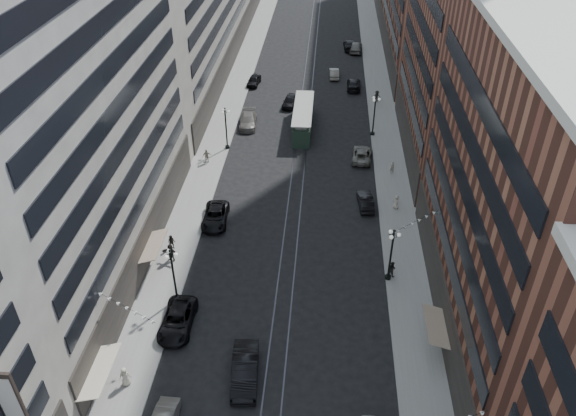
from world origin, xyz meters
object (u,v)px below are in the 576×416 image
(car_extra_0, at_px, (350,45))
(lamppost_se_far, at_px, (391,253))
(car_13, at_px, (290,101))
(pedestrian_5, at_px, (171,253))
(pedestrian_extra_0, at_px, (396,202))
(pedestrian_1, at_px, (125,376))
(pedestrian_9, at_px, (377,96))
(lamppost_sw_mid, at_px, (226,127))
(car_5, at_px, (245,370))
(pedestrian_2, at_px, (172,242))
(car_9, at_px, (254,80))
(lamppost_se_mid, at_px, (374,114))
(car_10, at_px, (366,201))
(car_12, at_px, (354,84))
(pedestrian_7, at_px, (392,269))
(streetcar, at_px, (303,119))
(pedestrian_6, at_px, (207,156))
(car_2, at_px, (177,320))
(car_7, at_px, (215,216))
(lamppost_sw_far, at_px, (173,273))
(car_11, at_px, (362,154))
(car_8, at_px, (248,120))
(pedestrian_8, at_px, (392,167))
(car_14, at_px, (334,73))
(car_extra_1, at_px, (356,47))

(car_extra_0, bearing_deg, lamppost_se_far, 89.51)
(car_13, relative_size, pedestrian_5, 2.39)
(pedestrian_5, height_order, pedestrian_extra_0, pedestrian_5)
(pedestrian_1, distance_m, pedestrian_9, 55.49)
(lamppost_sw_mid, distance_m, car_5, 35.47)
(lamppost_se_far, bearing_deg, pedestrian_1, -147.00)
(pedestrian_2, bearing_deg, car_9, 89.01)
(lamppost_se_mid, distance_m, car_10, 16.73)
(pedestrian_5, distance_m, pedestrian_9, 42.86)
(car_12, bearing_deg, lamppost_sw_mid, 52.84)
(lamppost_se_far, height_order, car_9, lamppost_se_far)
(pedestrian_7, bearing_deg, streetcar, -30.91)
(pedestrian_6, bearing_deg, car_2, 77.69)
(car_13, bearing_deg, car_7, -93.15)
(car_13, bearing_deg, lamppost_sw_far, -91.81)
(car_5, height_order, car_12, car_5)
(car_12, bearing_deg, pedestrian_6, 54.51)
(pedestrian_9, bearing_deg, car_13, -179.92)
(pedestrian_1, bearing_deg, car_12, -119.21)
(car_extra_0, bearing_deg, lamppost_sw_mid, 64.55)
(car_13, bearing_deg, streetcar, -64.49)
(pedestrian_6, bearing_deg, car_11, 169.30)
(pedestrian_6, bearing_deg, car_8, -127.22)
(lamppost_sw_mid, xyz_separation_m, pedestrian_1, (-1.63, -36.01, -2.11))
(pedestrian_2, bearing_deg, pedestrian_5, -75.22)
(car_2, height_order, car_7, car_2)
(pedestrian_1, relative_size, car_extra_0, 0.32)
(car_extra_0, bearing_deg, pedestrian_2, 70.06)
(lamppost_se_far, bearing_deg, pedestrian_6, 136.39)
(pedestrian_1, xyz_separation_m, car_9, (2.43, 56.73, -0.28))
(lamppost_se_mid, distance_m, pedestrian_9, 10.57)
(car_5, xyz_separation_m, pedestrian_extra_0, (13.00, 22.90, 0.05))
(lamppost_sw_mid, bearing_deg, pedestrian_extra_0, -30.53)
(lamppost_se_mid, xyz_separation_m, pedestrian_1, (-20.03, -41.01, -2.11))
(car_12, xyz_separation_m, pedestrian_9, (3.23, -5.06, 0.30))
(car_2, distance_m, pedestrian_9, 49.02)
(car_5, bearing_deg, pedestrian_6, 101.32)
(pedestrian_8, bearing_deg, pedestrian_2, 13.79)
(pedestrian_5, bearing_deg, car_extra_0, 92.12)
(car_8, bearing_deg, car_9, 89.59)
(lamppost_se_mid, xyz_separation_m, car_14, (-5.14, 19.63, -2.40))
(lamppost_sw_mid, xyz_separation_m, pedestrian_extra_0, (20.00, -11.80, -2.15))
(lamppost_se_far, height_order, pedestrian_2, lamppost_se_far)
(lamppost_sw_mid, height_order, car_5, lamppost_sw_mid)
(pedestrian_extra_0, bearing_deg, lamppost_sw_mid, 15.68)
(pedestrian_1, xyz_separation_m, pedestrian_7, (20.35, 13.46, -0.06))
(car_14, xyz_separation_m, pedestrian_8, (6.85, -29.26, 0.24))
(pedestrian_2, height_order, car_14, pedestrian_2)
(pedestrian_2, bearing_deg, car_extra_1, 74.53)
(pedestrian_7, relative_size, car_extra_1, 0.30)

